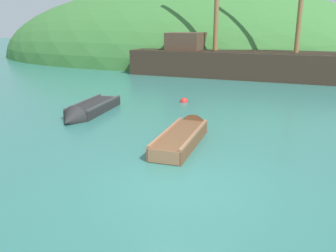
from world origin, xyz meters
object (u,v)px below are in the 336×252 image
rowboat_outer_left (88,112)px  buoy_red (184,102)px  sailing_ship (246,67)px  rowboat_outer_right (185,136)px

rowboat_outer_left → buoy_red: rowboat_outer_left is taller
sailing_ship → rowboat_outer_right: 13.62m
buoy_red → rowboat_outer_right: bearing=-76.1°
rowboat_outer_right → rowboat_outer_left: bearing=67.3°
sailing_ship → buoy_red: size_ratio=48.31×
sailing_ship → buoy_red: bearing=-98.2°
rowboat_outer_left → buoy_red: (2.96, 3.22, -0.12)m
rowboat_outer_left → buoy_red: 4.37m
rowboat_outer_right → buoy_red: rowboat_outer_right is taller
sailing_ship → rowboat_outer_right: sailing_ship is taller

